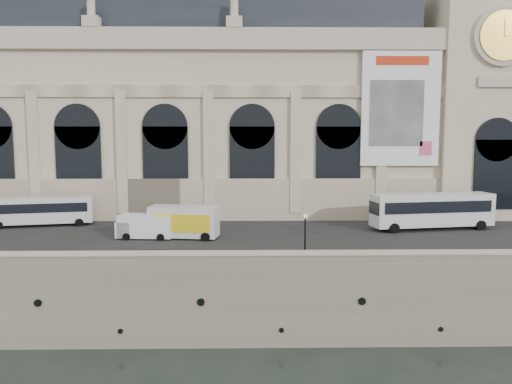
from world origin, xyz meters
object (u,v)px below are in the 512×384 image
at_px(bus_left, 41,210).
at_px(bus_right, 432,210).
at_px(van_c, 143,226).
at_px(lamp_right, 305,238).
at_px(box_truck, 180,222).

height_order(bus_left, bus_right, bus_right).
bearing_deg(bus_right, bus_left, 176.30).
distance_m(bus_left, van_c, 14.42).
bearing_deg(lamp_right, bus_left, 149.28).
xyz_separation_m(bus_left, van_c, (12.61, -6.97, -0.58)).
height_order(bus_right, lamp_right, bus_right).
bearing_deg(van_c, box_truck, 3.38).
bearing_deg(van_c, lamp_right, -32.20).
bearing_deg(box_truck, van_c, -176.62).
height_order(bus_left, lamp_right, lamp_right).
distance_m(bus_right, lamp_right, 20.13).
bearing_deg(van_c, bus_left, 151.06).
bearing_deg(box_truck, bus_right, 8.81).
bearing_deg(bus_left, bus_right, -3.70).
bearing_deg(lamp_right, van_c, 147.80).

